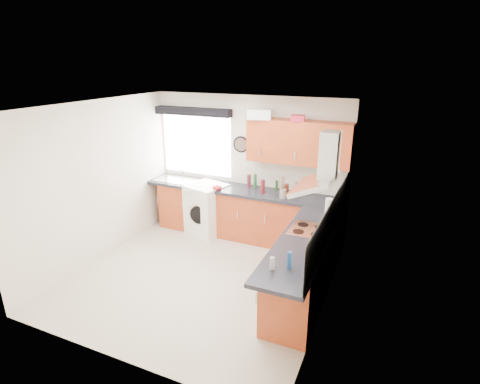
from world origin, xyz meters
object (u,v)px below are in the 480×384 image
at_px(extractor_hood, 322,169).
at_px(washing_machine, 207,209).
at_px(upper_cabinets, 299,142).
at_px(oven, 307,262).

relative_size(extractor_hood, washing_machine, 0.84).
distance_m(extractor_hood, washing_machine, 2.83).
height_order(upper_cabinets, washing_machine, upper_cabinets).
height_order(extractor_hood, washing_machine, extractor_hood).
bearing_deg(washing_machine, oven, -11.61).
xyz_separation_m(oven, extractor_hood, (0.10, -0.00, 1.34)).
xyz_separation_m(extractor_hood, upper_cabinets, (-0.65, 1.33, 0.03)).
height_order(oven, extractor_hood, extractor_hood).
xyz_separation_m(upper_cabinets, washing_machine, (-1.60, -0.23, -1.34)).
xyz_separation_m(extractor_hood, washing_machine, (-2.25, 1.10, -1.31)).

